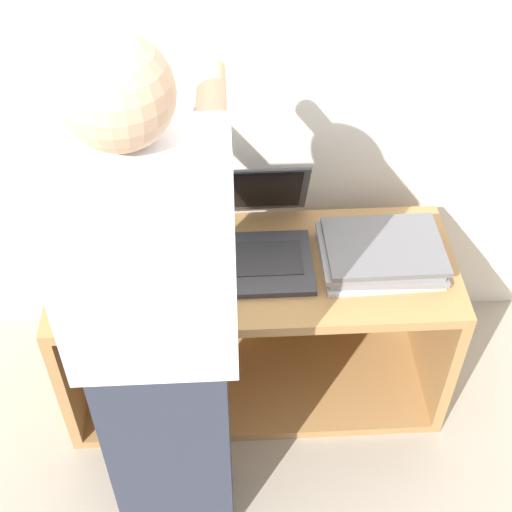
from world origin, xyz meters
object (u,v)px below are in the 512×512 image
laptop_stack_right (381,253)px  person (156,341)px  laptop_open (254,239)px  laptop_stack_left (127,265)px

laptop_stack_right → person: person is taller
laptop_open → laptop_stack_left: (-0.39, -0.07, -0.03)m
laptop_open → laptop_stack_left: 0.40m
laptop_stack_left → person: person is taller
laptop_open → person: 0.61m
laptop_stack_left → person: bearing=-74.3°
laptop_open → laptop_stack_right: bearing=-9.5°
laptop_stack_right → person: bearing=-145.3°
laptop_stack_left → laptop_stack_right: laptop_stack_right is taller
laptop_stack_left → laptop_open: bearing=9.6°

